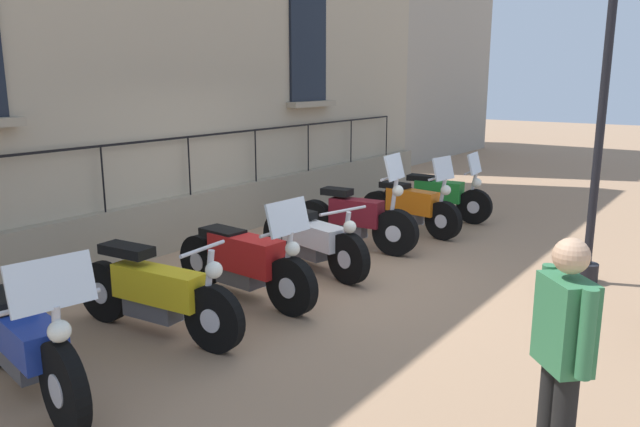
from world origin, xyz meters
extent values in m
plane|color=#9E7A5B|center=(0.00, 0.00, 0.00)|extent=(60.00, 60.00, 0.00)
cube|color=gray|center=(-2.41, 0.00, 0.39)|extent=(0.20, 14.00, 0.78)
cube|color=black|center=(-2.47, 3.08, 3.06)|extent=(0.06, 1.06, 2.02)
cube|color=gray|center=(-2.39, 3.08, 2.00)|extent=(0.24, 1.26, 0.10)
cube|color=black|center=(-2.37, 0.00, 1.64)|extent=(0.03, 11.76, 0.03)
cylinder|color=black|center=(-2.37, -1.47, 1.21)|extent=(0.02, 0.02, 0.86)
cylinder|color=black|center=(-2.37, 0.00, 1.21)|extent=(0.02, 0.02, 0.86)
cylinder|color=black|center=(-2.37, 1.47, 1.21)|extent=(0.02, 0.02, 0.86)
cylinder|color=black|center=(-2.37, 2.94, 1.21)|extent=(0.02, 0.02, 0.86)
cylinder|color=black|center=(-2.37, 4.41, 1.21)|extent=(0.02, 0.02, 0.86)
cylinder|color=black|center=(-2.37, 5.88, 1.21)|extent=(0.02, 0.02, 0.86)
cylinder|color=black|center=(0.63, -3.99, 0.35)|extent=(0.70, 0.24, 0.69)
cylinder|color=silver|center=(0.63, -3.99, 0.35)|extent=(0.26, 0.17, 0.24)
cube|color=#1E389E|center=(-0.05, -3.86, 0.53)|extent=(0.97, 0.49, 0.28)
cube|color=#4C4C51|center=(-0.15, -3.84, 0.31)|extent=(0.59, 0.36, 0.24)
cube|color=black|center=(-0.42, -3.79, 0.73)|extent=(0.56, 0.38, 0.10)
cylinder|color=silver|center=(0.58, -3.98, 0.66)|extent=(0.17, 0.09, 0.63)
cylinder|color=silver|center=(0.53, -3.97, 0.96)|extent=(0.17, 0.70, 0.04)
sphere|color=white|center=(0.65, -4.00, 0.78)|extent=(0.16, 0.16, 0.16)
cylinder|color=silver|center=(-0.30, -3.63, 0.19)|extent=(0.83, 0.24, 0.08)
cube|color=silver|center=(0.59, -3.98, 1.11)|extent=(0.23, 0.59, 0.36)
cylinder|color=black|center=(0.54, -2.43, 0.32)|extent=(0.65, 0.17, 0.64)
cylinder|color=silver|center=(0.54, -2.43, 0.32)|extent=(0.24, 0.15, 0.22)
cylinder|color=black|center=(-0.92, -2.56, 0.32)|extent=(0.65, 0.17, 0.64)
cylinder|color=silver|center=(-0.92, -2.56, 0.32)|extent=(0.24, 0.15, 0.22)
cube|color=gold|center=(-0.14, -2.49, 0.53)|extent=(1.03, 0.36, 0.33)
cube|color=#4C4C51|center=(-0.24, -2.50, 0.29)|extent=(0.62, 0.27, 0.22)
cube|color=black|center=(-0.54, -2.53, 0.82)|extent=(0.59, 0.29, 0.10)
cylinder|color=silver|center=(0.49, -2.43, 0.65)|extent=(0.16, 0.07, 0.66)
cylinder|color=silver|center=(0.44, -2.44, 0.97)|extent=(0.09, 0.58, 0.04)
sphere|color=white|center=(0.56, -2.42, 0.79)|extent=(0.16, 0.16, 0.16)
cylinder|color=silver|center=(-0.46, -2.37, 0.18)|extent=(0.91, 0.17, 0.08)
cylinder|color=black|center=(0.56, -1.31, 0.32)|extent=(0.64, 0.18, 0.64)
cylinder|color=silver|center=(0.56, -1.31, 0.32)|extent=(0.23, 0.17, 0.22)
cylinder|color=black|center=(-0.91, -1.21, 0.32)|extent=(0.64, 0.18, 0.64)
cylinder|color=silver|center=(-0.91, -1.21, 0.32)|extent=(0.23, 0.17, 0.22)
cube|color=red|center=(-0.12, -1.26, 0.55)|extent=(0.95, 0.38, 0.39)
cube|color=#4C4C51|center=(-0.22, -1.26, 0.29)|extent=(0.58, 0.29, 0.22)
cube|color=black|center=(-0.50, -1.24, 0.73)|extent=(0.54, 0.32, 0.10)
cylinder|color=silver|center=(0.51, -1.30, 0.62)|extent=(0.16, 0.07, 0.61)
cylinder|color=silver|center=(0.46, -1.30, 0.92)|extent=(0.08, 0.71, 0.04)
sphere|color=white|center=(0.58, -1.31, 0.74)|extent=(0.16, 0.16, 0.16)
cylinder|color=silver|center=(-0.39, -1.07, 0.17)|extent=(0.84, 0.14, 0.08)
cube|color=silver|center=(0.52, -1.30, 1.07)|extent=(0.16, 0.58, 0.36)
cylinder|color=black|center=(0.50, -0.10, 0.32)|extent=(0.65, 0.29, 0.64)
cylinder|color=silver|center=(0.50, -0.10, 0.32)|extent=(0.25, 0.21, 0.22)
cylinder|color=black|center=(-0.84, 0.23, 0.32)|extent=(0.65, 0.29, 0.64)
cylinder|color=silver|center=(-0.84, 0.23, 0.32)|extent=(0.25, 0.21, 0.22)
cube|color=silver|center=(-0.12, 0.05, 0.50)|extent=(1.01, 0.56, 0.28)
cube|color=#4C4C51|center=(-0.22, 0.08, 0.29)|extent=(0.62, 0.40, 0.22)
cube|color=black|center=(-0.50, 0.15, 0.71)|extent=(0.59, 0.42, 0.10)
cylinder|color=silver|center=(0.45, -0.09, 0.61)|extent=(0.17, 0.10, 0.59)
cylinder|color=silver|center=(0.40, -0.08, 0.90)|extent=(0.22, 0.73, 0.04)
sphere|color=white|center=(0.52, -0.11, 0.72)|extent=(0.16, 0.16, 0.16)
cylinder|color=silver|center=(-0.36, 0.30, 0.18)|extent=(0.85, 0.29, 0.08)
cylinder|color=black|center=(0.37, 1.32, 0.33)|extent=(0.68, 0.22, 0.66)
cylinder|color=silver|center=(0.37, 1.32, 0.33)|extent=(0.25, 0.20, 0.23)
cylinder|color=black|center=(-0.97, 1.19, 0.33)|extent=(0.68, 0.22, 0.66)
cylinder|color=silver|center=(-0.97, 1.19, 0.33)|extent=(0.25, 0.20, 0.23)
cube|color=maroon|center=(-0.25, 1.26, 0.56)|extent=(0.80, 0.35, 0.38)
cube|color=#4C4C51|center=(-0.35, 1.25, 0.30)|extent=(0.49, 0.26, 0.23)
cube|color=black|center=(-0.57, 1.23, 0.83)|extent=(0.46, 0.29, 0.10)
cylinder|color=silver|center=(0.32, 1.31, 0.73)|extent=(0.16, 0.07, 0.79)
cylinder|color=silver|center=(0.27, 1.31, 1.12)|extent=(0.09, 0.60, 0.04)
sphere|color=white|center=(0.39, 1.32, 0.94)|extent=(0.16, 0.16, 0.16)
cylinder|color=silver|center=(-0.51, 1.39, 0.18)|extent=(0.71, 0.14, 0.08)
cube|color=silver|center=(0.33, 1.31, 1.27)|extent=(0.17, 0.50, 0.36)
cylinder|color=black|center=(0.57, 2.51, 0.30)|extent=(0.62, 0.22, 0.61)
cylinder|color=silver|center=(0.57, 2.51, 0.30)|extent=(0.23, 0.18, 0.21)
cylinder|color=black|center=(-0.71, 2.68, 0.30)|extent=(0.62, 0.22, 0.61)
cylinder|color=silver|center=(-0.71, 2.68, 0.30)|extent=(0.23, 0.18, 0.21)
cube|color=orange|center=(-0.02, 2.59, 0.53)|extent=(0.90, 0.38, 0.37)
cube|color=#4C4C51|center=(-0.12, 2.60, 0.27)|extent=(0.55, 0.28, 0.21)
cube|color=black|center=(-0.37, 2.64, 0.74)|extent=(0.51, 0.31, 0.10)
cylinder|color=silver|center=(0.52, 2.52, 0.64)|extent=(0.17, 0.08, 0.67)
cylinder|color=silver|center=(0.47, 2.52, 0.97)|extent=(0.12, 0.59, 0.04)
sphere|color=white|center=(0.59, 2.51, 0.79)|extent=(0.16, 0.16, 0.16)
cylinder|color=silver|center=(-0.26, 2.77, 0.17)|extent=(0.79, 0.18, 0.08)
cube|color=silver|center=(0.53, 2.52, 1.12)|extent=(0.19, 0.50, 0.36)
cylinder|color=black|center=(0.56, 3.81, 0.30)|extent=(0.61, 0.19, 0.60)
cylinder|color=silver|center=(0.56, 3.81, 0.30)|extent=(0.22, 0.17, 0.21)
cylinder|color=black|center=(-0.83, 3.68, 0.30)|extent=(0.61, 0.19, 0.60)
cylinder|color=silver|center=(-0.83, 3.68, 0.30)|extent=(0.22, 0.17, 0.21)
cube|color=#1E842D|center=(-0.08, 3.75, 0.52)|extent=(0.85, 0.38, 0.35)
cube|color=#4C4C51|center=(-0.18, 3.74, 0.27)|extent=(0.52, 0.29, 0.21)
cube|color=black|center=(-0.42, 3.72, 0.73)|extent=(0.49, 0.31, 0.10)
cylinder|color=silver|center=(0.51, 3.80, 0.60)|extent=(0.16, 0.07, 0.61)
cylinder|color=silver|center=(0.46, 3.80, 0.90)|extent=(0.10, 0.66, 0.04)
sphere|color=white|center=(0.58, 3.81, 0.72)|extent=(0.16, 0.16, 0.16)
cylinder|color=silver|center=(-0.36, 3.89, 0.17)|extent=(0.75, 0.15, 0.08)
cube|color=silver|center=(0.52, 3.80, 1.05)|extent=(0.17, 0.55, 0.36)
cylinder|color=black|center=(2.87, 1.65, 0.12)|extent=(0.28, 0.28, 0.24)
cylinder|color=black|center=(2.87, 1.65, 2.27)|extent=(0.10, 0.10, 4.54)
cylinder|color=black|center=(3.54, -2.49, 0.39)|extent=(0.14, 0.14, 0.79)
cube|color=#337247|center=(3.59, -2.55, 1.06)|extent=(0.41, 0.41, 0.56)
sphere|color=tan|center=(3.59, -2.55, 1.48)|extent=(0.21, 0.21, 0.21)
cylinder|color=#337247|center=(3.44, -2.39, 1.09)|extent=(0.09, 0.09, 0.53)
cylinder|color=#337247|center=(3.75, -2.71, 1.09)|extent=(0.09, 0.09, 0.53)
camera|label=1|loc=(4.38, -6.14, 2.48)|focal=34.29mm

